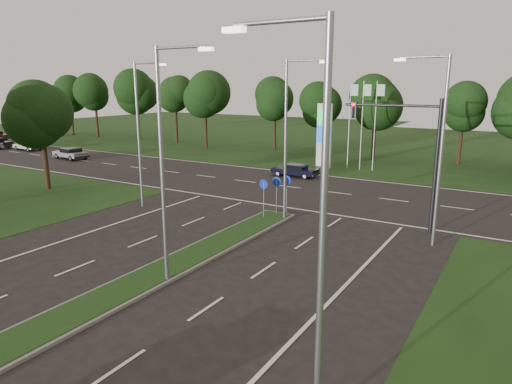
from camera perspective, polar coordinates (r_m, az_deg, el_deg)
The scene contains 17 objects.
ground at distance 16.11m, azimuth -28.37°, elevation -16.84°, with size 160.00×160.00×0.00m, color black.
verge_far at distance 63.32m, azimuth 19.62°, elevation 5.53°, with size 160.00×50.00×0.02m, color #193210.
cross_road at distance 33.94m, azimuth 8.66°, elevation 0.06°, with size 160.00×12.00×0.02m, color black.
median_kerb at distance 18.09m, azimuth -17.28°, elevation -12.20°, with size 2.00×26.00×0.12m, color slate.
streetlight_median_near at distance 17.28m, azimuth -11.25°, elevation 4.43°, with size 2.53×0.22×9.00m.
streetlight_median_far at distance 25.50m, azimuth 4.12°, elevation 7.42°, with size 2.53×0.22×9.00m.
streetlight_left_far at distance 29.42m, azimuth -14.25°, elevation 7.82°, with size 2.53×0.22×9.00m.
streetlight_right_far at distance 23.04m, azimuth 21.74°, elevation 5.90°, with size 2.53×0.22×9.00m.
streetlight_right_near at distance 9.72m, azimuth 7.33°, elevation -2.20°, with size 2.53×0.22×9.00m.
traffic_signal at distance 25.34m, azimuth 18.85°, elevation 5.74°, with size 5.10×0.42×7.00m.
median_signs at distance 26.86m, azimuth 2.50°, elevation 0.45°, with size 1.16×1.76×2.38m.
gas_pylon at distance 43.10m, azimuth 8.82°, elevation 7.15°, with size 5.80×1.26×8.00m.
tree_left_far at distance 36.75m, azimuth -25.18°, elevation 9.60°, with size 5.20×5.20×8.86m.
treeline_far at distance 48.16m, azimuth 16.57°, elevation 11.73°, with size 6.00×6.00×9.90m.
navy_sedan at distance 39.08m, azimuth 4.90°, elevation 2.75°, with size 3.93×1.70×1.07m.
far_car_a at distance 52.07m, azimuth -22.15°, elevation 4.52°, with size 4.29×2.18×1.19m.
far_car_b at distance 61.27m, azimuth -26.60°, elevation 5.22°, with size 3.81×1.71×1.09m.
Camera 1 is at (12.55, -6.59, 7.65)m, focal length 32.00 mm.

